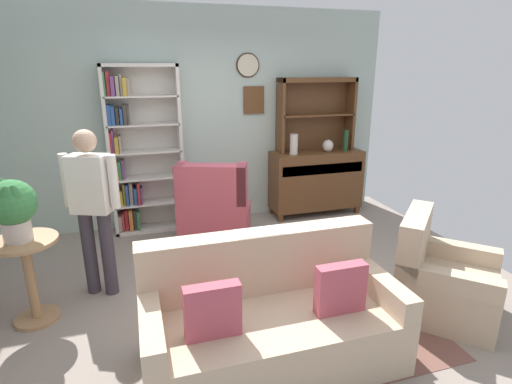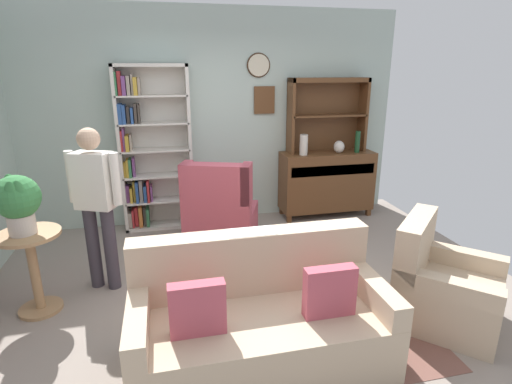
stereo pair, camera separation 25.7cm
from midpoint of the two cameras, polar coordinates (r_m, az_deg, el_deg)
name	(u,v)px [view 2 (the right image)]	position (r m, az deg, el deg)	size (l,w,h in m)	color
ground_plane	(251,295)	(3.95, 1.14, -14.38)	(5.40, 4.60, 0.02)	gray
wall_back	(217,118)	(5.49, -4.24, 10.39)	(5.00, 0.09, 2.80)	#ADC1B7
area_rug	(280,309)	(3.75, 5.39, -16.14)	(2.24, 2.11, 0.01)	brown
bookshelf	(149,150)	(5.30, -13.49, 5.72)	(0.90, 0.30, 2.10)	silver
sideboard	(326,181)	(5.84, 11.17, 1.56)	(1.30, 0.45, 0.92)	brown
sideboard_hutch	(327,105)	(5.75, 11.35, 11.98)	(1.10, 0.26, 1.00)	brown
vase_tall	(304,145)	(5.49, 8.10, 6.62)	(0.11, 0.11, 0.28)	beige
vase_round	(339,147)	(5.72, 12.93, 6.24)	(0.15, 0.15, 0.17)	beige
bottle_wine	(357,142)	(5.81, 15.40, 6.85)	(0.07, 0.07, 0.30)	#194223
couch_floral	(260,322)	(3.05, 3.06, -17.88)	(1.80, 0.85, 0.90)	#C6AD8E
armchair_floral	(442,289)	(3.85, 26.65, -12.22)	(1.08, 1.08, 0.88)	#C6AD8E
wingback_chair	(221,215)	(4.79, -3.50, -3.26)	(1.01, 1.02, 1.05)	#B74C5B
plant_stand	(33,264)	(3.93, -27.35, -9.03)	(0.52, 0.52, 0.74)	#A87F56
potted_plant_large	(17,200)	(3.73, -29.03, -1.02)	(0.36, 0.36, 0.50)	beige
person_reading	(96,199)	(3.93, -19.98, -0.91)	(0.51, 0.32, 1.56)	#38333D
coffee_table	(256,265)	(3.70, 2.09, -10.30)	(0.80, 0.50, 0.42)	brown
book_stack	(269,252)	(3.73, 3.87, -8.47)	(0.20, 0.14, 0.05)	gold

